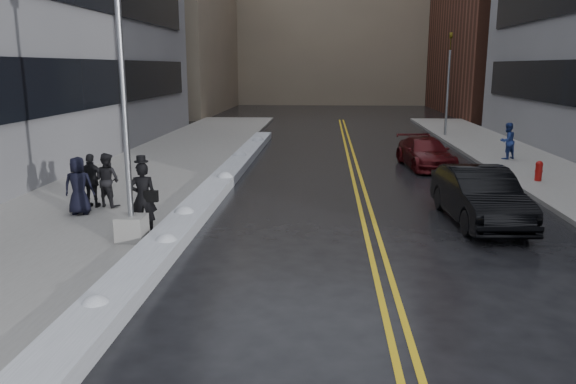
% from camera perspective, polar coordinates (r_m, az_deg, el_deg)
% --- Properties ---
extents(ground, '(160.00, 160.00, 0.00)m').
position_cam_1_polar(ground, '(11.43, -2.86, -8.99)').
color(ground, black).
rests_on(ground, ground).
extents(sidewalk_west, '(5.50, 50.00, 0.15)m').
position_cam_1_polar(sidewalk_west, '(22.11, -14.74, 1.45)').
color(sidewalk_west, gray).
rests_on(sidewalk_west, ground).
extents(sidewalk_east, '(4.00, 50.00, 0.15)m').
position_cam_1_polar(sidewalk_east, '(22.70, 26.39, 0.82)').
color(sidewalk_east, gray).
rests_on(sidewalk_east, ground).
extents(lane_line_left, '(0.12, 50.00, 0.01)m').
position_cam_1_polar(lane_line_left, '(21.00, 6.72, 1.01)').
color(lane_line_left, gold).
rests_on(lane_line_left, ground).
extents(lane_line_right, '(0.12, 50.00, 0.01)m').
position_cam_1_polar(lane_line_right, '(21.02, 7.54, 0.99)').
color(lane_line_right, gold).
rests_on(lane_line_right, ground).
extents(snow_ridge, '(0.90, 30.00, 0.34)m').
position_cam_1_polar(snow_ridge, '(19.35, -7.32, 0.49)').
color(snow_ridge, silver).
rests_on(snow_ridge, ground).
extents(building_west_far, '(14.00, 22.00, 18.00)m').
position_cam_1_polar(building_west_far, '(57.27, -13.79, 17.10)').
color(building_west_far, gray).
rests_on(building_west_far, ground).
extents(building_far, '(36.00, 16.00, 22.00)m').
position_cam_1_polar(building_far, '(70.88, 4.68, 18.11)').
color(building_far, gray).
rests_on(building_far, ground).
extents(lamppost, '(0.65, 0.65, 7.62)m').
position_cam_1_polar(lamppost, '(13.47, -16.10, 4.99)').
color(lamppost, gray).
rests_on(lamppost, sidewalk_west).
extents(fire_hydrant, '(0.26, 0.26, 0.73)m').
position_cam_1_polar(fire_hydrant, '(22.26, 24.13, 2.06)').
color(fire_hydrant, maroon).
rests_on(fire_hydrant, sidewalk_east).
extents(traffic_signal, '(0.16, 0.20, 6.00)m').
position_cam_1_polar(traffic_signal, '(35.31, 15.97, 10.86)').
color(traffic_signal, gray).
rests_on(traffic_signal, sidewalk_east).
extents(pedestrian_fedora, '(0.71, 0.53, 1.79)m').
position_cam_1_polar(pedestrian_fedora, '(14.29, -14.50, -0.58)').
color(pedestrian_fedora, black).
rests_on(pedestrian_fedora, sidewalk_west).
extents(pedestrian_b, '(0.95, 0.86, 1.60)m').
position_cam_1_polar(pedestrian_b, '(17.33, -17.89, 1.18)').
color(pedestrian_b, black).
rests_on(pedestrian_b, sidewalk_west).
extents(pedestrian_c, '(0.87, 0.64, 1.63)m').
position_cam_1_polar(pedestrian_c, '(16.67, -20.50, 0.60)').
color(pedestrian_c, black).
rests_on(pedestrian_c, sidewalk_west).
extents(pedestrian_d, '(0.93, 0.39, 1.59)m').
position_cam_1_polar(pedestrian_d, '(17.38, -19.30, 1.09)').
color(pedestrian_d, black).
rests_on(pedestrian_d, sidewalk_west).
extents(pedestrian_east, '(0.99, 0.93, 1.62)m').
position_cam_1_polar(pedestrian_east, '(26.94, 21.38, 4.85)').
color(pedestrian_east, navy).
rests_on(pedestrian_east, sidewalk_east).
extents(car_black, '(1.89, 4.67, 1.51)m').
position_cam_1_polar(car_black, '(16.19, 18.89, -0.38)').
color(car_black, black).
rests_on(car_black, ground).
extents(car_maroon, '(2.26, 4.49, 1.25)m').
position_cam_1_polar(car_maroon, '(24.52, 13.78, 3.88)').
color(car_maroon, '#410A0D').
rests_on(car_maroon, ground).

